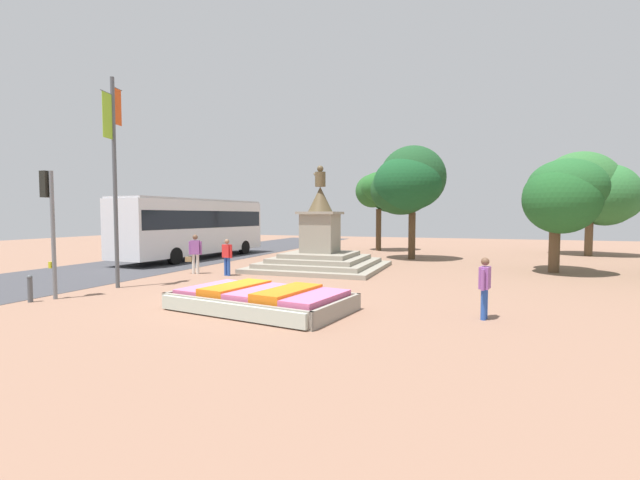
{
  "coord_description": "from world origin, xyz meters",
  "views": [
    {
      "loc": [
        6.53,
        -11.66,
        2.57
      ],
      "look_at": [
        1.43,
        2.75,
        1.68
      ],
      "focal_mm": 24.0,
      "sensor_mm": 36.0,
      "label": 1
    }
  ],
  "objects_px": {
    "traffic_light_near_crossing": "(50,212)",
    "kerb_bollard_mid_a": "(30,288)",
    "banner_pole": "(114,173)",
    "pedestrian_crossing_plaza": "(227,255)",
    "statue_monument": "(320,251)",
    "city_bus": "(195,225)",
    "pedestrian_with_handbag": "(195,252)",
    "pedestrian_near_planter": "(485,284)",
    "flower_planter": "(260,300)"
  },
  "relations": [
    {
      "from": "city_bus",
      "to": "traffic_light_near_crossing",
      "type": "bearing_deg",
      "value": -74.08
    },
    {
      "from": "pedestrian_with_handbag",
      "to": "pedestrian_crossing_plaza",
      "type": "bearing_deg",
      "value": -0.94
    },
    {
      "from": "statue_monument",
      "to": "traffic_light_near_crossing",
      "type": "xyz_separation_m",
      "value": [
        -5.3,
        -9.71,
        1.83
      ]
    },
    {
      "from": "pedestrian_with_handbag",
      "to": "pedestrian_crossing_plaza",
      "type": "xyz_separation_m",
      "value": [
        1.63,
        -0.03,
        -0.09
      ]
    },
    {
      "from": "pedestrian_near_planter",
      "to": "kerb_bollard_mid_a",
      "type": "bearing_deg",
      "value": -169.85
    },
    {
      "from": "traffic_light_near_crossing",
      "to": "pedestrian_near_planter",
      "type": "xyz_separation_m",
      "value": [
        12.44,
        1.66,
        -1.81
      ]
    },
    {
      "from": "statue_monument",
      "to": "pedestrian_near_planter",
      "type": "bearing_deg",
      "value": -48.43
    },
    {
      "from": "kerb_bollard_mid_a",
      "to": "pedestrian_crossing_plaza",
      "type": "bearing_deg",
      "value": 69.69
    },
    {
      "from": "traffic_light_near_crossing",
      "to": "flower_planter",
      "type": "bearing_deg",
      "value": 6.75
    },
    {
      "from": "banner_pole",
      "to": "city_bus",
      "type": "bearing_deg",
      "value": 110.99
    },
    {
      "from": "banner_pole",
      "to": "pedestrian_crossing_plaza",
      "type": "relative_size",
      "value": 4.69
    },
    {
      "from": "pedestrian_crossing_plaza",
      "to": "city_bus",
      "type": "bearing_deg",
      "value": 135.1
    },
    {
      "from": "statue_monument",
      "to": "traffic_light_near_crossing",
      "type": "relative_size",
      "value": 1.5
    },
    {
      "from": "traffic_light_near_crossing",
      "to": "pedestrian_crossing_plaza",
      "type": "relative_size",
      "value": 2.5
    },
    {
      "from": "flower_planter",
      "to": "city_bus",
      "type": "relative_size",
      "value": 0.47
    },
    {
      "from": "flower_planter",
      "to": "traffic_light_near_crossing",
      "type": "xyz_separation_m",
      "value": [
        -6.72,
        -0.79,
        2.41
      ]
    },
    {
      "from": "city_bus",
      "to": "banner_pole",
      "type": "bearing_deg",
      "value": -69.01
    },
    {
      "from": "pedestrian_with_handbag",
      "to": "pedestrian_crossing_plaza",
      "type": "relative_size",
      "value": 1.11
    },
    {
      "from": "flower_planter",
      "to": "kerb_bollard_mid_a",
      "type": "xyz_separation_m",
      "value": [
        -6.87,
        -1.39,
        0.16
      ]
    },
    {
      "from": "city_bus",
      "to": "pedestrian_crossing_plaza",
      "type": "height_order",
      "value": "city_bus"
    },
    {
      "from": "banner_pole",
      "to": "kerb_bollard_mid_a",
      "type": "distance_m",
      "value": 4.62
    },
    {
      "from": "city_bus",
      "to": "pedestrian_near_planter",
      "type": "bearing_deg",
      "value": -32.89
    },
    {
      "from": "kerb_bollard_mid_a",
      "to": "banner_pole",
      "type": "bearing_deg",
      "value": 80.58
    },
    {
      "from": "pedestrian_with_handbag",
      "to": "pedestrian_near_planter",
      "type": "height_order",
      "value": "pedestrian_with_handbag"
    },
    {
      "from": "city_bus",
      "to": "pedestrian_with_handbag",
      "type": "xyz_separation_m",
      "value": [
        4.11,
        -5.7,
        -1.03
      ]
    },
    {
      "from": "traffic_light_near_crossing",
      "to": "pedestrian_with_handbag",
      "type": "distance_m",
      "value": 6.47
    },
    {
      "from": "statue_monument",
      "to": "banner_pole",
      "type": "height_order",
      "value": "banner_pole"
    },
    {
      "from": "traffic_light_near_crossing",
      "to": "banner_pole",
      "type": "height_order",
      "value": "banner_pole"
    },
    {
      "from": "flower_planter",
      "to": "pedestrian_near_planter",
      "type": "distance_m",
      "value": 5.82
    },
    {
      "from": "statue_monument",
      "to": "pedestrian_with_handbag",
      "type": "relative_size",
      "value": 3.39
    },
    {
      "from": "flower_planter",
      "to": "city_bus",
      "type": "height_order",
      "value": "city_bus"
    },
    {
      "from": "traffic_light_near_crossing",
      "to": "pedestrian_near_planter",
      "type": "relative_size",
      "value": 2.55
    },
    {
      "from": "city_bus",
      "to": "kerb_bollard_mid_a",
      "type": "height_order",
      "value": "city_bus"
    },
    {
      "from": "statue_monument",
      "to": "banner_pole",
      "type": "distance_m",
      "value": 9.53
    },
    {
      "from": "pedestrian_with_handbag",
      "to": "flower_planter",
      "type": "bearing_deg",
      "value": -42.02
    },
    {
      "from": "pedestrian_near_planter",
      "to": "pedestrian_with_handbag",
      "type": "bearing_deg",
      "value": 158.81
    },
    {
      "from": "flower_planter",
      "to": "pedestrian_crossing_plaza",
      "type": "xyz_separation_m",
      "value": [
        -4.36,
        5.38,
        0.62
      ]
    },
    {
      "from": "traffic_light_near_crossing",
      "to": "city_bus",
      "type": "height_order",
      "value": "traffic_light_near_crossing"
    },
    {
      "from": "pedestrian_crossing_plaza",
      "to": "banner_pole",
      "type": "bearing_deg",
      "value": -117.33
    },
    {
      "from": "kerb_bollard_mid_a",
      "to": "flower_planter",
      "type": "bearing_deg",
      "value": 11.46
    },
    {
      "from": "city_bus",
      "to": "kerb_bollard_mid_a",
      "type": "distance_m",
      "value": 13.0
    },
    {
      "from": "flower_planter",
      "to": "pedestrian_crossing_plaza",
      "type": "bearing_deg",
      "value": 129.07
    },
    {
      "from": "traffic_light_near_crossing",
      "to": "pedestrian_crossing_plaza",
      "type": "bearing_deg",
      "value": 69.15
    },
    {
      "from": "traffic_light_near_crossing",
      "to": "pedestrian_near_planter",
      "type": "height_order",
      "value": "traffic_light_near_crossing"
    },
    {
      "from": "pedestrian_crossing_plaza",
      "to": "statue_monument",
      "type": "bearing_deg",
      "value": 50.19
    },
    {
      "from": "statue_monument",
      "to": "kerb_bollard_mid_a",
      "type": "relative_size",
      "value": 7.16
    },
    {
      "from": "traffic_light_near_crossing",
      "to": "kerb_bollard_mid_a",
      "type": "relative_size",
      "value": 4.79
    },
    {
      "from": "statue_monument",
      "to": "pedestrian_near_planter",
      "type": "distance_m",
      "value": 10.76
    },
    {
      "from": "pedestrian_near_planter",
      "to": "kerb_bollard_mid_a",
      "type": "height_order",
      "value": "pedestrian_near_planter"
    },
    {
      "from": "statue_monument",
      "to": "pedestrian_with_handbag",
      "type": "height_order",
      "value": "statue_monument"
    }
  ]
}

